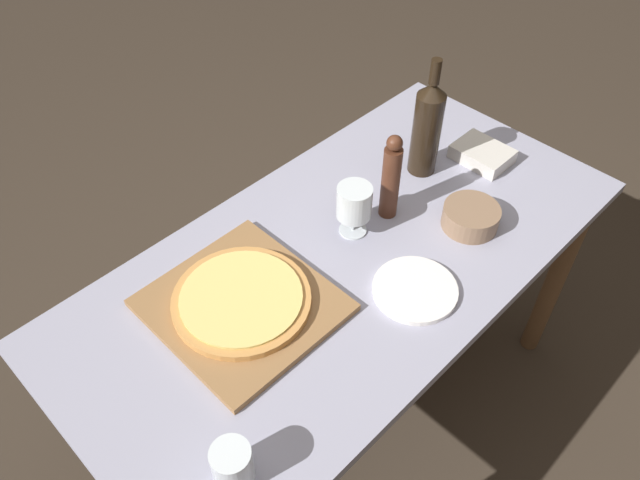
{
  "coord_description": "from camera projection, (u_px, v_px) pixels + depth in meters",
  "views": [
    {
      "loc": [
        0.69,
        -0.79,
        1.91
      ],
      "look_at": [
        -0.04,
        -0.05,
        0.83
      ],
      "focal_mm": 35.0,
      "sensor_mm": 36.0,
      "label": 1
    }
  ],
  "objects": [
    {
      "name": "pepper_mill",
      "position": [
        391.0,
        178.0,
        1.56
      ],
      "size": [
        0.05,
        0.05,
        0.25
      ],
      "color": "#4C2819",
      "rests_on": "dining_table"
    },
    {
      "name": "wine_bottle",
      "position": [
        427.0,
        127.0,
        1.67
      ],
      "size": [
        0.08,
        0.08,
        0.35
      ],
      "color": "black",
      "rests_on": "dining_table"
    },
    {
      "name": "small_bowl",
      "position": [
        471.0,
        217.0,
        1.6
      ],
      "size": [
        0.15,
        0.15,
        0.06
      ],
      "color": "#84664C",
      "rests_on": "dining_table"
    },
    {
      "name": "pizza",
      "position": [
        241.0,
        300.0,
        1.41
      ],
      "size": [
        0.32,
        0.32,
        0.02
      ],
      "color": "#C68947",
      "rests_on": "cutting_board"
    },
    {
      "name": "wine_glass",
      "position": [
        354.0,
        203.0,
        1.53
      ],
      "size": [
        0.09,
        0.09,
        0.14
      ],
      "color": "silver",
      "rests_on": "dining_table"
    },
    {
      "name": "ground_plane",
      "position": [
        340.0,
        409.0,
        2.1
      ],
      "size": [
        12.0,
        12.0,
        0.0
      ],
      "primitive_type": "plane",
      "color": "#382D23"
    },
    {
      "name": "dining_table",
      "position": [
        346.0,
        283.0,
        1.63
      ],
      "size": [
        0.74,
        1.48,
        0.77
      ],
      "color": "#9393A8",
      "rests_on": "ground_plane"
    },
    {
      "name": "cutting_board",
      "position": [
        242.0,
        305.0,
        1.43
      ],
      "size": [
        0.39,
        0.37,
        0.02
      ],
      "color": "olive",
      "rests_on": "dining_table"
    },
    {
      "name": "dinner_plate",
      "position": [
        415.0,
        290.0,
        1.46
      ],
      "size": [
        0.2,
        0.2,
        0.01
      ],
      "color": "white",
      "rests_on": "dining_table"
    },
    {
      "name": "food_container",
      "position": [
        482.0,
        154.0,
        1.79
      ],
      "size": [
        0.16,
        0.12,
        0.04
      ],
      "color": "beige",
      "rests_on": "dining_table"
    },
    {
      "name": "drinking_tumbler",
      "position": [
        232.0,
        465.0,
        1.12
      ],
      "size": [
        0.08,
        0.08,
        0.1
      ],
      "color": "silver",
      "rests_on": "dining_table"
    }
  ]
}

